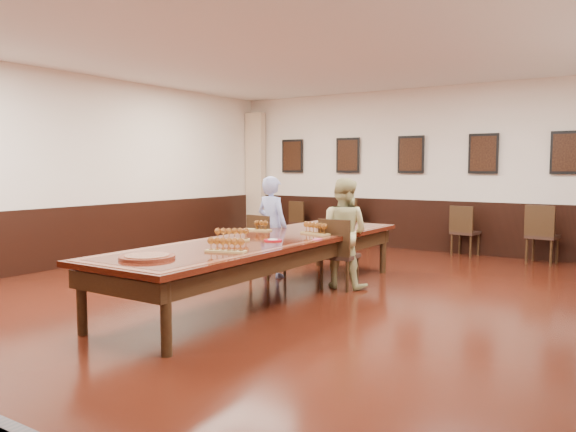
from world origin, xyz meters
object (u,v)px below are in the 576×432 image
Objects in this scene: person_woman at (343,233)px; chair_man at (268,246)px; spare_chair_a at (302,221)px; carved_platter at (147,257)px; spare_chair_c at (465,231)px; conference_table at (266,249)px; spare_chair_d at (543,234)px; chair_woman at (340,253)px; spare_chair_b at (355,222)px; person_man at (272,227)px.

chair_man is at bearing -4.43° from person_woman.
carved_platter is at bearing 118.03° from spare_chair_a.
spare_chair_c is at bearing 79.66° from carved_platter.
chair_man is at bearing 123.17° from spare_chair_a.
spare_chair_a is at bearing 117.11° from conference_table.
spare_chair_a is 5.43m from conference_table.
carved_platter is (-2.56, -6.54, 0.26)m from spare_chair_d.
spare_chair_d is (1.34, -0.14, 0.04)m from spare_chair_c.
person_woman is at bearing -90.00° from chair_woman.
spare_chair_b is 6.84m from carved_platter.
chair_man is 1.06× the size of spare_chair_a.
chair_man reaches higher than conference_table.
spare_chair_c is at bearing -109.33° from person_man.
spare_chair_b is 0.68× the size of person_man.
spare_chair_a is at bearing 12.28° from spare_chair_b.
chair_woman is at bearing 67.10° from spare_chair_d.
spare_chair_b is (-1.70, 3.84, 0.03)m from chair_woman.
person_man is (0.45, -3.66, 0.24)m from spare_chair_b.
carved_platter is (0.66, -3.09, 0.01)m from person_man.
spare_chair_b is at bearing -74.69° from person_man.
chair_woman is 1.68× the size of carved_platter.
person_man is 1.35m from conference_table.
spare_chair_d reaches higher than chair_man.
carved_platter is at bearing 86.62° from spare_chair_c.
chair_woman is 2.98m from carved_platter.
person_woman is (1.24, -0.08, -0.01)m from person_man.
person_man is 0.30× the size of conference_table.
chair_woman is at bearing 87.48° from spare_chair_c.
spare_chair_a reaches higher than conference_table.
spare_chair_a reaches higher than carved_platter.
carved_platter is (-0.04, -1.95, 0.16)m from conference_table.
person_woman is at bearing 79.11° from carved_platter.
conference_table is (-0.54, -0.96, 0.13)m from chair_woman.
chair_man is at bearing -9.05° from chair_woman.
spare_chair_c is 6.79m from carved_platter.
spare_chair_c is (1.89, 3.68, -0.00)m from chair_man.
spare_chair_d is 7.03m from carved_platter.
chair_man is 1.26m from chair_woman.
person_woman reaches higher than chair_man.
person_woman is 3.07m from carved_platter.
spare_chair_a is 0.60× the size of person_woman.
chair_woman is 4.91m from spare_chair_a.
conference_table is (-1.17, -4.72, 0.14)m from spare_chair_c.
spare_chair_a is 0.96× the size of spare_chair_c.
spare_chair_b is (-0.43, 3.76, 0.04)m from chair_man.
chair_man is 3.79m from spare_chair_b.
carved_platter is (1.11, -6.75, 0.26)m from spare_chair_b.
person_woman is at bearing 66.29° from spare_chair_d.
spare_chair_d is at bearing -124.74° from person_man.
chair_man is 0.30m from person_man.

